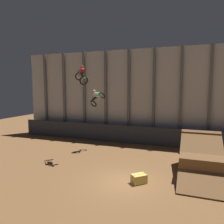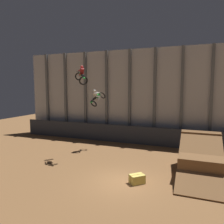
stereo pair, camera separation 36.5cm
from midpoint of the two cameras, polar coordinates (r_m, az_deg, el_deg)
The scene contains 7 objects.
ground_plane at distance 14.56m, azimuth 3.46°, elevation -17.81°, with size 60.00×60.00×0.00m, color brown.
arena_back_wall at distance 23.91m, azimuth 11.55°, elevation 4.13°, with size 32.00×0.40×10.15m.
lower_barrier at distance 23.08m, azimuth 10.74°, elevation -6.26°, with size 31.36×0.20×1.90m.
dirt_ramp at distance 16.80m, azimuth 22.66°, elevation -11.55°, with size 2.82×5.85×2.78m.
rider_bike_left_air at distance 18.49m, azimuth -7.43°, elevation 9.38°, with size 1.68×1.70×1.63m.
rider_bike_right_air at distance 21.04m, azimuth -3.42°, elevation 3.81°, with size 1.27×1.86×1.70m.
hay_bale_trackside at distance 14.37m, azimuth 7.32°, elevation -16.97°, with size 1.07×1.05×0.57m.
Camera 2 is at (4.18, -12.59, 5.97)m, focal length 35.00 mm.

